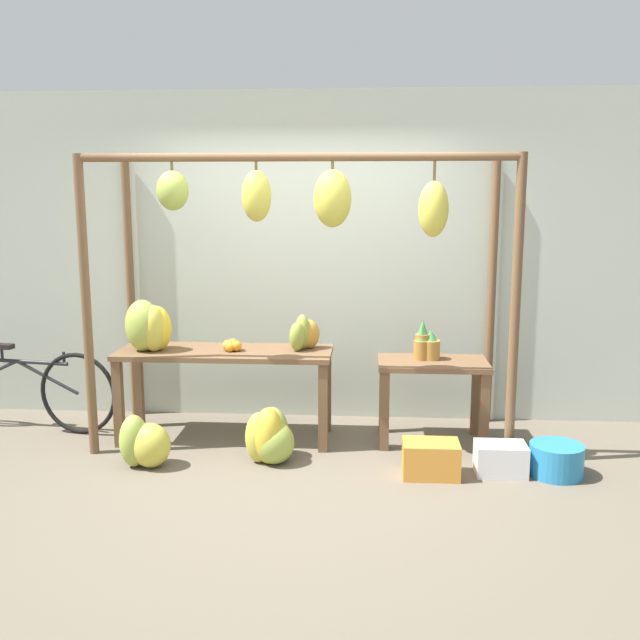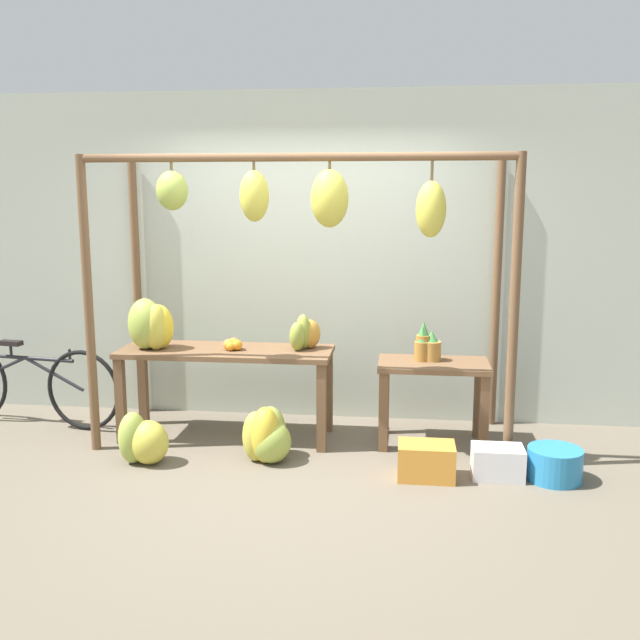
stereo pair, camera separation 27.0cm
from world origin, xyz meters
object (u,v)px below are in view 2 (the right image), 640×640
at_px(fruit_crate_purple, 498,462).
at_px(blue_bucket, 555,464).
at_px(pineapple_cluster, 426,346).
at_px(fruit_crate_white, 426,461).
at_px(orange_pile, 234,345).
at_px(banana_pile_on_table, 153,326).
at_px(banana_pile_ground_left, 142,440).
at_px(papaya_pile, 304,334).
at_px(banana_pile_ground_right, 267,436).
at_px(parked_bicycle, 27,384).

bearing_deg(fruit_crate_purple, blue_bucket, 0.44).
height_order(pineapple_cluster, fruit_crate_white, pineapple_cluster).
distance_m(orange_pile, fruit_crate_purple, 2.18).
bearing_deg(banana_pile_on_table, pineapple_cluster, 3.92).
height_order(banana_pile_ground_left, papaya_pile, papaya_pile).
bearing_deg(banana_pile_ground_right, banana_pile_ground_left, -169.71).
bearing_deg(banana_pile_ground_left, fruit_crate_purple, 0.77).
height_order(fruit_crate_white, parked_bicycle, parked_bicycle).
bearing_deg(blue_bucket, fruit_crate_white, -175.62).
xyz_separation_m(orange_pile, parked_bicycle, (-1.83, 0.13, -0.41)).
bearing_deg(fruit_crate_purple, fruit_crate_white, -172.58).
height_order(banana_pile_ground_right, blue_bucket, banana_pile_ground_right).
xyz_separation_m(pineapple_cluster, parked_bicycle, (-3.34, 0.02, -0.42)).
bearing_deg(orange_pile, banana_pile_on_table, -176.95).
xyz_separation_m(orange_pile, blue_bucket, (2.38, -0.58, -0.66)).
height_order(banana_pile_ground_right, papaya_pile, papaya_pile).
bearing_deg(blue_bucket, banana_pile_on_table, 169.76).
bearing_deg(banana_pile_ground_left, pineapple_cluster, 19.62).
xyz_separation_m(parked_bicycle, fruit_crate_purple, (3.83, -0.72, -0.25)).
relative_size(orange_pile, parked_bicycle, 0.09).
bearing_deg(papaya_pile, orange_pile, -170.04).
height_order(banana_pile_ground_left, fruit_crate_purple, banana_pile_ground_left).
bearing_deg(fruit_crate_white, blue_bucket, 4.38).
distance_m(banana_pile_ground_right, fruit_crate_white, 1.17).
bearing_deg(banana_pile_ground_left, banana_pile_on_table, 99.98).
relative_size(banana_pile_on_table, blue_bucket, 1.21).
xyz_separation_m(blue_bucket, papaya_pile, (-1.83, 0.68, 0.74)).
relative_size(banana_pile_ground_right, papaya_pile, 1.55).
bearing_deg(banana_pile_ground_left, parked_bicycle, 149.77).
relative_size(pineapple_cluster, banana_pile_ground_left, 0.71).
relative_size(banana_pile_on_table, banana_pile_ground_left, 1.03).
bearing_deg(banana_pile_on_table, fruit_crate_white, -15.94).
bearing_deg(blue_bucket, banana_pile_ground_right, 176.48).
bearing_deg(pineapple_cluster, banana_pile_on_table, -176.08).
bearing_deg(parked_bicycle, fruit_crate_white, -13.19).
bearing_deg(banana_pile_ground_right, pineapple_cluster, 26.15).
relative_size(banana_pile_ground_right, fruit_crate_white, 1.21).
relative_size(blue_bucket, parked_bicycle, 0.21).
relative_size(parked_bicycle, fruit_crate_purple, 5.00).
bearing_deg(orange_pile, pineapple_cluster, 4.29).
xyz_separation_m(banana_pile_on_table, orange_pile, (0.65, 0.03, -0.14)).
relative_size(banana_pile_ground_left, blue_bucket, 1.18).
bearing_deg(blue_bucket, pineapple_cluster, 141.45).
relative_size(parked_bicycle, papaya_pile, 5.75).
bearing_deg(papaya_pile, pineapple_cluster, 1.01).
xyz_separation_m(parked_bicycle, papaya_pile, (2.38, -0.04, 0.49)).
xyz_separation_m(banana_pile_on_table, fruit_crate_purple, (2.64, -0.55, -0.80)).
xyz_separation_m(orange_pile, fruit_crate_white, (1.50, -0.65, -0.65)).
distance_m(banana_pile_on_table, fruit_crate_white, 2.37).
xyz_separation_m(banana_pile_ground_left, fruit_crate_purple, (2.54, 0.03, -0.06)).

